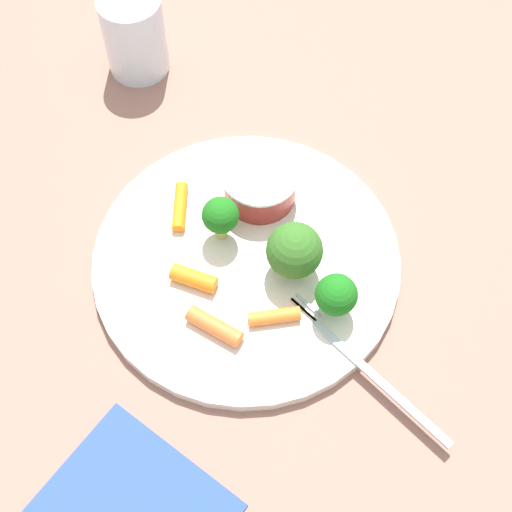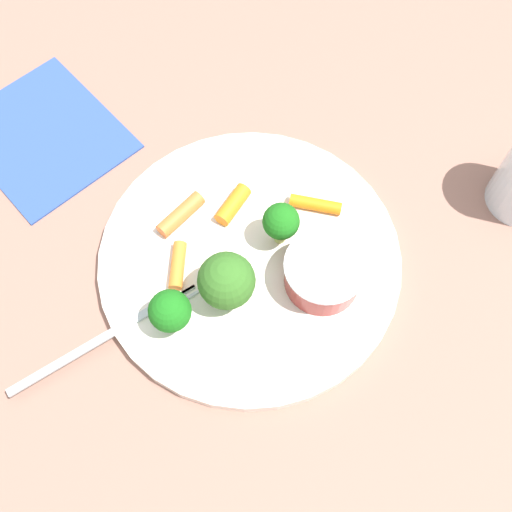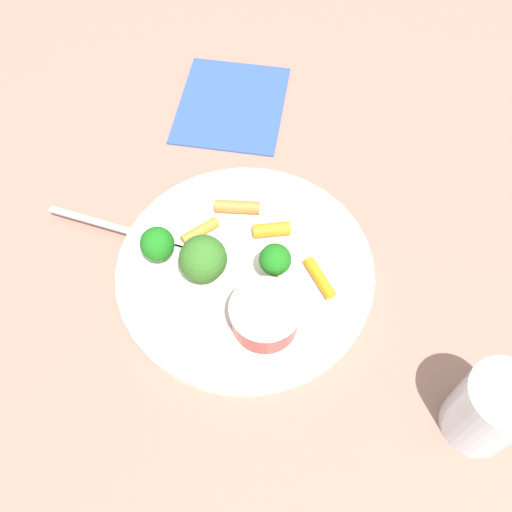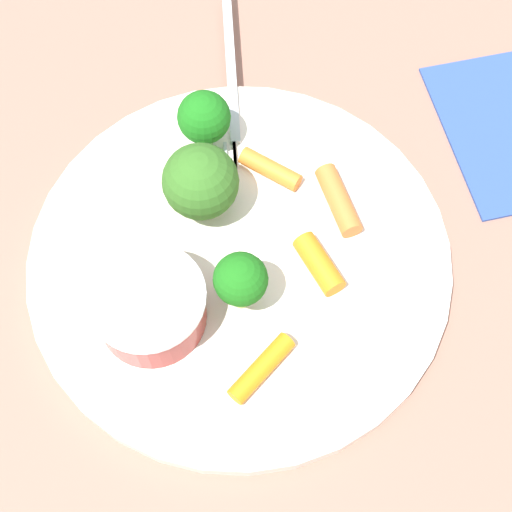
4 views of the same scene
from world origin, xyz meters
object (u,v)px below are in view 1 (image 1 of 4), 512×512
(sauce_cup, at_px, (260,184))
(broccoli_floret_2, at_px, (294,251))
(broccoli_floret_1, at_px, (219,218))
(carrot_stick_3, at_px, (214,326))
(carrot_stick_2, at_px, (194,278))
(fork, at_px, (365,365))
(broccoli_floret_0, at_px, (336,295))
(plate, at_px, (246,261))
(carrot_stick_0, at_px, (275,316))
(drinking_glass, at_px, (134,34))
(carrot_stick_1, at_px, (180,207))

(sauce_cup, xyz_separation_m, broccoli_floret_2, (0.03, 0.07, 0.01))
(broccoli_floret_1, relative_size, carrot_stick_3, 0.99)
(carrot_stick_2, relative_size, fork, 0.23)
(broccoli_floret_0, height_order, broccoli_floret_1, broccoli_floret_1)
(broccoli_floret_0, bearing_deg, sauce_cup, -105.45)
(plate, xyz_separation_m, carrot_stick_0, (0.02, 0.06, 0.01))
(fork, bearing_deg, broccoli_floret_1, -88.61)
(broccoli_floret_2, bearing_deg, drinking_glass, -101.67)
(sauce_cup, distance_m, carrot_stick_1, 0.07)
(carrot_stick_2, bearing_deg, fork, 108.60)
(broccoli_floret_1, height_order, carrot_stick_1, broccoli_floret_1)
(broccoli_floret_0, distance_m, broccoli_floret_2, 0.05)
(sauce_cup, distance_m, carrot_stick_0, 0.12)
(broccoli_floret_2, bearing_deg, broccoli_floret_1, -70.37)
(carrot_stick_0, bearing_deg, drinking_glass, -108.57)
(plate, height_order, sauce_cup, sauce_cup)
(carrot_stick_3, bearing_deg, carrot_stick_0, 147.70)
(plate, xyz_separation_m, carrot_stick_1, (0.01, -0.08, 0.01))
(fork, bearing_deg, carrot_stick_2, -71.40)
(sauce_cup, bearing_deg, carrot_stick_1, -30.28)
(broccoli_floret_2, relative_size, carrot_stick_1, 1.18)
(sauce_cup, relative_size, carrot_stick_2, 1.73)
(carrot_stick_3, distance_m, drinking_glass, 0.31)
(fork, bearing_deg, broccoli_floret_2, -100.97)
(carrot_stick_0, height_order, drinking_glass, drinking_glass)
(sauce_cup, xyz_separation_m, carrot_stick_2, (0.10, 0.03, -0.01))
(sauce_cup, bearing_deg, carrot_stick_3, 31.15)
(carrot_stick_1, bearing_deg, carrot_stick_0, 84.43)
(sauce_cup, bearing_deg, plate, 36.39)
(drinking_glass, bearing_deg, fork, 78.51)
(plate, bearing_deg, carrot_stick_3, 26.34)
(carrot_stick_1, xyz_separation_m, drinking_glass, (-0.09, -0.17, 0.02))
(plate, bearing_deg, carrot_stick_2, -14.43)
(carrot_stick_3, bearing_deg, plate, -153.66)
(sauce_cup, relative_size, broccoli_floret_1, 1.41)
(fork, distance_m, drinking_glass, 0.39)
(carrot_stick_2, bearing_deg, carrot_stick_0, 109.78)
(broccoli_floret_2, relative_size, fork, 0.32)
(broccoli_floret_0, height_order, carrot_stick_0, broccoli_floret_0)
(carrot_stick_0, height_order, carrot_stick_2, carrot_stick_2)
(carrot_stick_1, bearing_deg, carrot_stick_2, 58.71)
(plate, relative_size, fork, 1.56)
(carrot_stick_2, relative_size, carrot_stick_3, 0.81)
(fork, bearing_deg, broccoli_floret_0, -108.21)
(carrot_stick_0, height_order, carrot_stick_3, carrot_stick_3)
(carrot_stick_1, bearing_deg, broccoli_floret_0, 99.93)
(plate, height_order, carrot_stick_2, carrot_stick_2)
(plate, relative_size, carrot_stick_0, 6.27)
(carrot_stick_2, relative_size, drinking_glass, 0.46)
(carrot_stick_0, xyz_separation_m, carrot_stick_3, (0.04, -0.03, 0.00))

